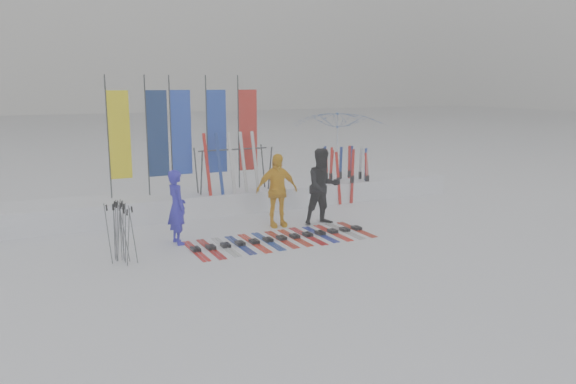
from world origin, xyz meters
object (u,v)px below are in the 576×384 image
person_blue (177,207)px  person_yellow (277,190)px  ski_row (281,238)px  ski_rack (233,164)px  person_black (323,187)px  tent_canopy (339,151)px

person_blue → person_yellow: bearing=-87.4°
person_yellow → ski_row: person_yellow is taller
person_yellow → ski_row: (-0.44, -1.20, -0.90)m
ski_row → ski_rack: (0.02, 3.15, 1.35)m
person_blue → person_yellow: person_yellow is taller
person_black → tent_canopy: (2.56, 3.44, 0.41)m
person_black → ski_rack: person_black is taller
tent_canopy → person_yellow: bearing=-139.9°
person_yellow → tent_canopy: tent_canopy is taller
person_yellow → tent_canopy: bearing=44.5°
person_blue → tent_canopy: size_ratio=0.55×
person_black → tent_canopy: 4.30m
person_yellow → ski_rack: bearing=106.5°
person_yellow → ski_row: 1.56m
person_yellow → tent_canopy: 4.89m
person_blue → ski_row: 2.50m
person_blue → ski_row: bearing=-115.5°
person_yellow → tent_canopy: (3.72, 3.14, 0.46)m
person_blue → person_black: person_black is taller
person_blue → person_black: 3.85m
person_blue → person_black: size_ratio=0.86×
person_black → tent_canopy: bearing=55.2°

